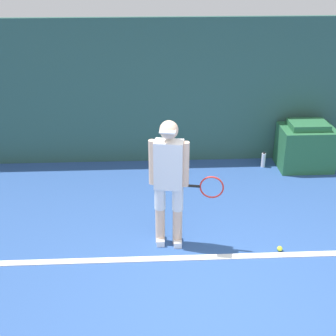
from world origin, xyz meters
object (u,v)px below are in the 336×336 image
at_px(tennis_ball, 280,249).
at_px(tennis_player, 170,179).
at_px(water_bottle, 263,160).
at_px(covered_chair, 305,146).

bearing_deg(tennis_ball, tennis_player, 169.78).
distance_m(tennis_player, water_bottle, 2.89).
relative_size(tennis_player, tennis_ball, 24.38).
bearing_deg(tennis_player, water_bottle, 62.68).
bearing_deg(tennis_ball, water_bottle, 81.67).
height_order(covered_chair, water_bottle, covered_chair).
bearing_deg(water_bottle, tennis_ball, -98.33).
height_order(tennis_player, covered_chair, tennis_player).
distance_m(covered_chair, water_bottle, 0.73).
relative_size(tennis_ball, water_bottle, 0.25).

